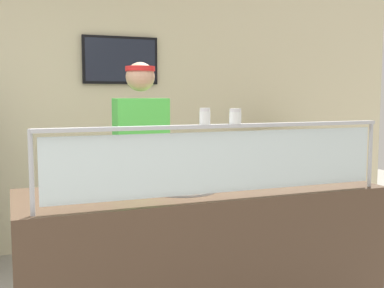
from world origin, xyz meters
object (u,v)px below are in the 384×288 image
object	(u,v)px
worker_figure	(142,166)
pizza_tray	(182,187)
pepper_flake_shaker	(235,117)
parmesan_shaker	(205,117)
pizza_box_stack	(290,143)
pizza_server	(191,184)

from	to	relation	value
worker_figure	pizza_tray	bearing A→B (deg)	-84.84
pepper_flake_shaker	pizza_tray	bearing A→B (deg)	121.20
pizza_tray	parmesan_shaker	bearing A→B (deg)	-87.43
pizza_tray	parmesan_shaker	size ratio (longest dim) A/B	4.89
worker_figure	pepper_flake_shaker	bearing A→B (deg)	-75.70
worker_figure	pizza_box_stack	size ratio (longest dim) A/B	3.51
parmesan_shaker	pepper_flake_shaker	distance (m)	0.18
pizza_box_stack	worker_figure	bearing A→B (deg)	-153.28
pizza_box_stack	pepper_flake_shaker	bearing A→B (deg)	-129.76
pepper_flake_shaker	worker_figure	xyz separation A→B (m)	(-0.26, 1.01, -0.40)
worker_figure	pizza_box_stack	bearing A→B (deg)	26.72
pizza_server	pepper_flake_shaker	xyz separation A→B (m)	(0.15, -0.30, 0.41)
pizza_server	parmesan_shaker	size ratio (longest dim) A/B	3.14
pizza_tray	pepper_flake_shaker	bearing A→B (deg)	-58.80
pizza_server	worker_figure	distance (m)	0.72
parmesan_shaker	pepper_flake_shaker	world-z (taller)	parmesan_shaker
pizza_box_stack	parmesan_shaker	bearing A→B (deg)	-132.74
pizza_tray	pizza_box_stack	world-z (taller)	pizza_box_stack
worker_figure	pizza_box_stack	distance (m)	2.11
worker_figure	pizza_box_stack	world-z (taller)	worker_figure
pizza_server	pizza_box_stack	distance (m)	2.43
pepper_flake_shaker	pizza_box_stack	bearing A→B (deg)	50.24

